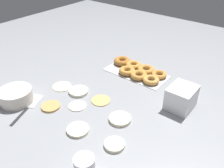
% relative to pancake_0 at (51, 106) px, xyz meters
% --- Properties ---
extents(ground_plane, '(3.00, 3.00, 0.00)m').
position_rel_pancake_0_xyz_m(ground_plane, '(-0.14, -0.19, -0.01)').
color(ground_plane, gray).
extents(pancake_0, '(0.09, 0.09, 0.01)m').
position_rel_pancake_0_xyz_m(pancake_0, '(0.00, 0.00, 0.00)').
color(pancake_0, tan).
rests_on(pancake_0, ground_plane).
extents(pancake_1, '(0.10, 0.10, 0.01)m').
position_rel_pancake_0_xyz_m(pancake_1, '(-0.22, 0.03, 0.00)').
color(pancake_1, beige).
rests_on(pancake_1, ground_plane).
extents(pancake_2, '(0.10, 0.10, 0.01)m').
position_rel_pancake_0_xyz_m(pancake_2, '(-0.16, -0.19, -0.00)').
color(pancake_2, tan).
rests_on(pancake_2, ground_plane).
extents(pancake_3, '(0.08, 0.08, 0.01)m').
position_rel_pancake_0_xyz_m(pancake_3, '(-0.39, 0.00, 0.00)').
color(pancake_3, beige).
rests_on(pancake_3, ground_plane).
extents(pancake_4, '(0.10, 0.10, 0.02)m').
position_rel_pancake_0_xyz_m(pancake_4, '(-0.32, -0.13, 0.00)').
color(pancake_4, beige).
rests_on(pancake_4, ground_plane).
extents(pancake_5, '(0.10, 0.10, 0.01)m').
position_rel_pancake_0_xyz_m(pancake_5, '(0.09, -0.16, -0.00)').
color(pancake_5, beige).
rests_on(pancake_5, ground_plane).
extents(pancake_6, '(0.10, 0.10, 0.02)m').
position_rel_pancake_0_xyz_m(pancake_6, '(-0.02, -0.17, 0.00)').
color(pancake_6, silver).
rests_on(pancake_6, ground_plane).
extents(pancake_7, '(0.09, 0.09, 0.01)m').
position_rel_pancake_0_xyz_m(pancake_7, '(-0.10, -0.09, -0.00)').
color(pancake_7, beige).
rests_on(pancake_7, ground_plane).
extents(donut_tray, '(0.38, 0.19, 0.04)m').
position_rel_pancake_0_xyz_m(donut_tray, '(-0.15, -0.54, 0.01)').
color(donut_tray, silver).
rests_on(donut_tray, ground_plane).
extents(batter_bowl, '(0.16, 0.16, 0.07)m').
position_rel_pancake_0_xyz_m(batter_bowl, '(0.17, 0.07, 0.03)').
color(batter_bowl, silver).
rests_on(batter_bowl, ground_plane).
extents(container_stack, '(0.12, 0.14, 0.11)m').
position_rel_pancake_0_xyz_m(container_stack, '(-0.49, -0.39, 0.05)').
color(container_stack, white).
rests_on(container_stack, ground_plane).
extents(paper_cup, '(0.07, 0.07, 0.09)m').
position_rel_pancake_0_xyz_m(paper_cup, '(-0.40, 0.18, 0.04)').
color(paper_cup, white).
rests_on(paper_cup, ground_plane).
extents(spatula, '(0.13, 0.24, 0.01)m').
position_rel_pancake_0_xyz_m(spatula, '(0.10, 0.05, -0.00)').
color(spatula, black).
rests_on(spatula, ground_plane).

